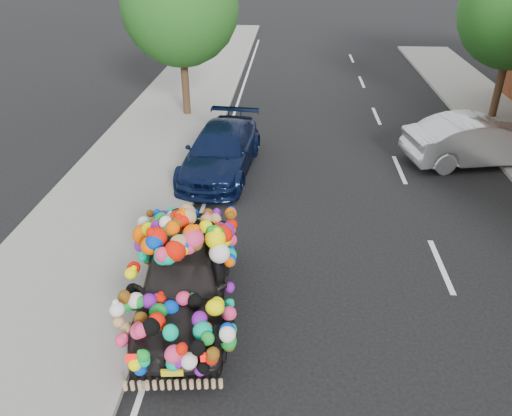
# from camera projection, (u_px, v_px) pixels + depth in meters

# --- Properties ---
(ground) EXTENTS (100.00, 100.00, 0.00)m
(ground) POSITION_uv_depth(u_px,v_px,m) (276.00, 259.00, 11.08)
(ground) COLOR black
(ground) RESTS_ON ground
(sidewalk) EXTENTS (4.00, 60.00, 0.12)m
(sidewalk) POSITION_uv_depth(u_px,v_px,m) (87.00, 249.00, 11.31)
(sidewalk) COLOR gray
(sidewalk) RESTS_ON ground
(kerb) EXTENTS (0.15, 60.00, 0.13)m
(kerb) POSITION_uv_depth(u_px,v_px,m) (171.00, 253.00, 11.19)
(kerb) COLOR gray
(kerb) RESTS_ON ground
(lane_markings) EXTENTS (6.00, 50.00, 0.01)m
(lane_markings) POSITION_uv_depth(u_px,v_px,m) (441.00, 266.00, 10.86)
(lane_markings) COLOR silver
(lane_markings) RESTS_ON ground
(tree_near_sidewalk) EXTENTS (4.20, 4.20, 6.13)m
(tree_near_sidewalk) POSITION_uv_depth(u_px,v_px,m) (180.00, 6.00, 17.61)
(tree_near_sidewalk) COLOR #332114
(tree_near_sidewalk) RESTS_ON ground
(plush_art_car) EXTENTS (2.41, 4.45, 2.04)m
(plush_art_car) POSITION_uv_depth(u_px,v_px,m) (183.00, 264.00, 9.16)
(plush_art_car) COLOR black
(plush_art_car) RESTS_ON ground
(navy_sedan) EXTENTS (2.30, 4.78, 1.34)m
(navy_sedan) POSITION_uv_depth(u_px,v_px,m) (221.00, 151.00, 14.78)
(navy_sedan) COLOR black
(navy_sedan) RESTS_ON ground
(silver_hatchback) EXTENTS (4.72, 2.44, 1.48)m
(silver_hatchback) POSITION_uv_depth(u_px,v_px,m) (479.00, 141.00, 15.30)
(silver_hatchback) COLOR silver
(silver_hatchback) RESTS_ON ground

